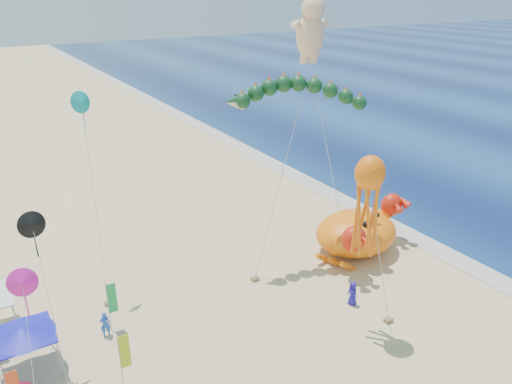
% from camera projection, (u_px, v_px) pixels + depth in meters
% --- Properties ---
extents(ground, '(320.00, 320.00, 0.00)m').
position_uv_depth(ground, '(297.00, 285.00, 33.38)').
color(ground, '#D1B784').
rests_on(ground, ground).
extents(foam_strip, '(320.00, 320.00, 0.00)m').
position_uv_depth(foam_strip, '(422.00, 241.00, 39.12)').
color(foam_strip, silver).
rests_on(foam_strip, ground).
extents(crab_inflatable, '(8.64, 7.37, 3.79)m').
position_uv_depth(crab_inflatable, '(357.00, 232.00, 37.00)').
color(crab_inflatable, orange).
rests_on(crab_inflatable, ground).
extents(dragon_kite, '(9.53, 4.17, 12.86)m').
position_uv_depth(dragon_kite, '(299.00, 98.00, 32.35)').
color(dragon_kite, '#0F371A').
rests_on(dragon_kite, ground).
extents(cherub_kite, '(2.42, 7.43, 17.97)m').
position_uv_depth(cherub_kite, '(311.00, 28.00, 39.61)').
color(cherub_kite, '#F4BF95').
rests_on(cherub_kite, ground).
extents(octopus_kite, '(2.96, 1.69, 10.57)m').
position_uv_depth(octopus_kite, '(368.00, 198.00, 26.32)').
color(octopus_kite, orange).
rests_on(octopus_kite, ground).
extents(canopy_blue, '(3.24, 3.24, 2.71)m').
position_uv_depth(canopy_blue, '(22.00, 332.00, 25.11)').
color(canopy_blue, gray).
rests_on(canopy_blue, ground).
extents(feather_flags, '(6.69, 5.81, 3.20)m').
position_uv_depth(feather_flags, '(62.00, 339.00, 25.27)').
color(feather_flags, gray).
rests_on(feather_flags, ground).
extents(beachgoers, '(23.11, 12.62, 1.85)m').
position_uv_depth(beachgoers, '(37.00, 329.00, 27.82)').
color(beachgoers, blue).
rests_on(beachgoers, ground).
extents(small_kites, '(6.69, 12.19, 13.05)m').
position_uv_depth(small_kites, '(54.00, 213.00, 24.60)').
color(small_kites, black).
rests_on(small_kites, ground).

